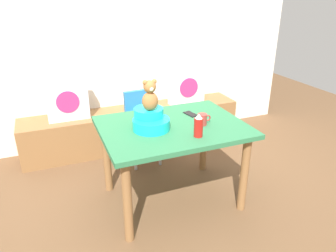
{
  "coord_description": "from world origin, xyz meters",
  "views": [
    {
      "loc": [
        -0.94,
        -2.24,
        1.79
      ],
      "look_at": [
        0.0,
        0.1,
        0.69
      ],
      "focal_mm": 33.86,
      "sensor_mm": 36.0,
      "label": 1
    }
  ],
  "objects": [
    {
      "name": "cell_phone",
      "position": [
        0.25,
        0.16,
        0.74
      ],
      "size": [
        0.1,
        0.16,
        0.01
      ],
      "primitive_type": "cube",
      "rotation": [
        0.0,
        0.0,
        0.22
      ],
      "color": "black",
      "rests_on": "dining_table"
    },
    {
      "name": "ground_plane",
      "position": [
        0.0,
        0.0,
        0.0
      ],
      "size": [
        8.0,
        8.0,
        0.0
      ],
      "primitive_type": "plane",
      "color": "brown"
    },
    {
      "name": "teddy_bear",
      "position": [
        -0.19,
        0.0,
        1.02
      ],
      "size": [
        0.13,
        0.12,
        0.25
      ],
      "color": "#A96A38",
      "rests_on": "infant_seat_teal"
    },
    {
      "name": "dinner_plate_near",
      "position": [
        -0.09,
        0.27,
        0.75
      ],
      "size": [
        0.2,
        0.2,
        0.01
      ],
      "primitive_type": "cylinder",
      "color": "white",
      "rests_on": "dining_table"
    },
    {
      "name": "infant_seat_teal",
      "position": [
        -0.19,
        0.0,
        0.81
      ],
      "size": [
        0.3,
        0.33,
        0.16
      ],
      "color": "#16C9CD",
      "rests_on": "dining_table"
    },
    {
      "name": "pillow_floral_left",
      "position": [
        -0.74,
        1.18,
        0.68
      ],
      "size": [
        0.44,
        0.15,
        0.44
      ],
      "color": "silver",
      "rests_on": "window_bench"
    },
    {
      "name": "pillow_floral_right",
      "position": [
        0.68,
        1.18,
        0.68
      ],
      "size": [
        0.44,
        0.15,
        0.44
      ],
      "color": "silver",
      "rests_on": "window_bench"
    },
    {
      "name": "back_wall",
      "position": [
        0.0,
        1.47,
        1.3
      ],
      "size": [
        4.4,
        0.1,
        2.6
      ],
      "primitive_type": "cube",
      "color": "silver",
      "rests_on": "ground_plane"
    },
    {
      "name": "ketchup_bottle",
      "position": [
        0.1,
        -0.28,
        0.83
      ],
      "size": [
        0.07,
        0.07,
        0.18
      ],
      "color": "red",
      "rests_on": "dining_table"
    },
    {
      "name": "window_bench",
      "position": [
        0.0,
        1.2,
        0.23
      ],
      "size": [
        2.6,
        0.44,
        0.46
      ],
      "primitive_type": "cube",
      "color": "olive",
      "rests_on": "ground_plane"
    },
    {
      "name": "highchair",
      "position": [
        -0.03,
        0.77,
        0.52
      ],
      "size": [
        0.34,
        0.46,
        0.79
      ],
      "color": "#2672B2",
      "rests_on": "ground_plane"
    },
    {
      "name": "coffee_mug",
      "position": [
        0.23,
        -0.09,
        0.79
      ],
      "size": [
        0.12,
        0.08,
        0.09
      ],
      "color": "#9E332D",
      "rests_on": "dining_table"
    },
    {
      "name": "book_stack",
      "position": [
        0.01,
        1.2,
        0.49
      ],
      "size": [
        0.2,
        0.14,
        0.05
      ],
      "primitive_type": "cube",
      "color": "#B27DA5",
      "rests_on": "window_bench"
    },
    {
      "name": "dining_table",
      "position": [
        0.0,
        0.0,
        0.63
      ],
      "size": [
        1.19,
        0.9,
        0.74
      ],
      "color": "#2D7247",
      "rests_on": "ground_plane"
    }
  ]
}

